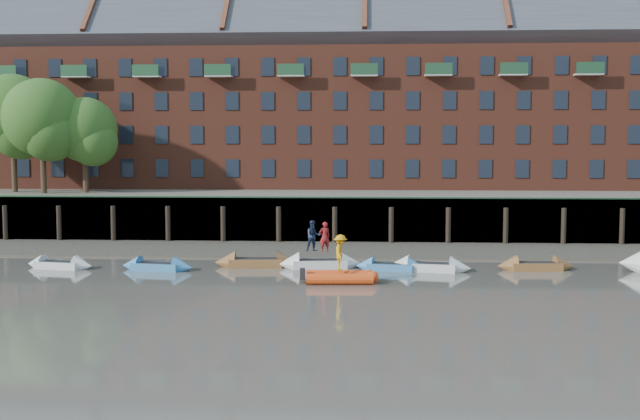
# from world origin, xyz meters

# --- Properties ---
(ground) EXTENTS (220.00, 220.00, 0.00)m
(ground) POSITION_xyz_m (0.00, 0.00, 0.00)
(ground) COLOR #5B574F
(ground) RESTS_ON ground
(foreshore) EXTENTS (110.00, 8.00, 0.50)m
(foreshore) POSITION_xyz_m (0.00, 18.00, 0.00)
(foreshore) COLOR #3D382F
(foreshore) RESTS_ON ground
(mud_band) EXTENTS (110.00, 1.60, 0.10)m
(mud_band) POSITION_xyz_m (0.00, 14.60, 0.00)
(mud_band) COLOR #4C4336
(mud_band) RESTS_ON ground
(river_wall) EXTENTS (110.00, 1.23, 3.30)m
(river_wall) POSITION_xyz_m (-0.00, 22.38, 1.59)
(river_wall) COLOR #2D2A26
(river_wall) RESTS_ON ground
(bank_terrace) EXTENTS (110.00, 28.00, 3.20)m
(bank_terrace) POSITION_xyz_m (0.00, 36.00, 1.60)
(bank_terrace) COLOR #5E594D
(bank_terrace) RESTS_ON ground
(apartment_terrace) EXTENTS (80.60, 15.56, 20.98)m
(apartment_terrace) POSITION_xyz_m (-0.00, 36.99, 12.82)
(apartment_terrace) COLOR brown
(apartment_terrace) RESTS_ON bank_terrace
(tree_cluster) EXTENTS (11.76, 7.74, 9.40)m
(tree_cluster) POSITION_xyz_m (-25.62, 27.35, 9.00)
(tree_cluster) COLOR #3A281C
(tree_cluster) RESTS_ON bank_terrace
(rowboat_0) EXTENTS (4.24, 1.93, 1.19)m
(rowboat_0) POSITION_xyz_m (-17.19, 9.48, 0.21)
(rowboat_0) COLOR silver
(rowboat_0) RESTS_ON ground
(rowboat_1) EXTENTS (4.34, 1.89, 1.22)m
(rowboat_1) POSITION_xyz_m (-11.47, 9.16, 0.22)
(rowboat_1) COLOR #3A7DB9
(rowboat_1) RESTS_ON ground
(rowboat_2) EXTENTS (4.86, 1.75, 1.38)m
(rowboat_2) POSITION_xyz_m (-6.11, 10.81, 0.24)
(rowboat_2) COLOR brown
(rowboat_2) RESTS_ON ground
(rowboat_3) EXTENTS (4.89, 1.89, 1.38)m
(rowboat_3) POSITION_xyz_m (-2.40, 10.53, 0.24)
(rowboat_3) COLOR silver
(rowboat_3) RESTS_ON ground
(rowboat_4) EXTENTS (4.15, 1.90, 1.16)m
(rowboat_4) POSITION_xyz_m (1.63, 9.88, 0.21)
(rowboat_4) COLOR #3A7DB9
(rowboat_4) RESTS_ON ground
(rowboat_5) EXTENTS (4.77, 2.20, 1.33)m
(rowboat_5) POSITION_xyz_m (3.77, 9.77, 0.24)
(rowboat_5) COLOR silver
(rowboat_5) RESTS_ON ground
(rowboat_6) EXTENTS (4.38, 1.50, 1.25)m
(rowboat_6) POSITION_xyz_m (9.78, 10.54, 0.22)
(rowboat_6) COLOR brown
(rowboat_6) RESTS_ON ground
(rib_tender) EXTENTS (3.77, 1.97, 0.64)m
(rib_tender) POSITION_xyz_m (-0.96, 5.79, 0.28)
(rib_tender) COLOR #E74715
(rib_tender) RESTS_ON ground
(person_rower_a) EXTENTS (0.73, 0.61, 1.72)m
(person_rower_a) POSITION_xyz_m (-2.12, 10.46, 1.79)
(person_rower_a) COLOR maroon
(person_rower_a) RESTS_ON rowboat_3
(person_rower_b) EXTENTS (1.04, 0.92, 1.78)m
(person_rower_b) POSITION_xyz_m (-2.79, 10.68, 1.82)
(person_rower_b) COLOR #19233F
(person_rower_b) RESTS_ON rowboat_3
(person_rib_crew) EXTENTS (0.69, 1.20, 1.86)m
(person_rib_crew) POSITION_xyz_m (-1.06, 5.87, 1.53)
(person_rib_crew) COLOR orange
(person_rib_crew) RESTS_ON rib_tender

